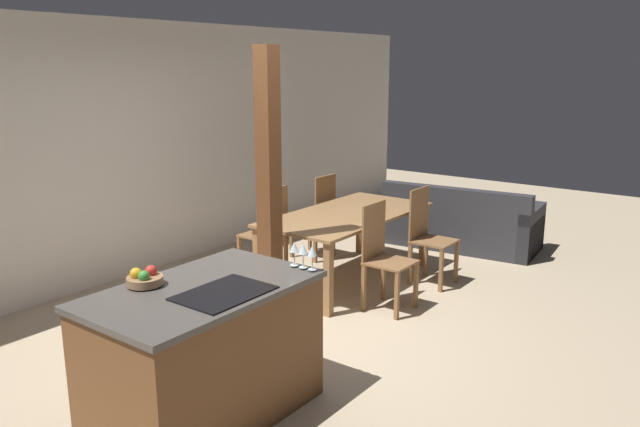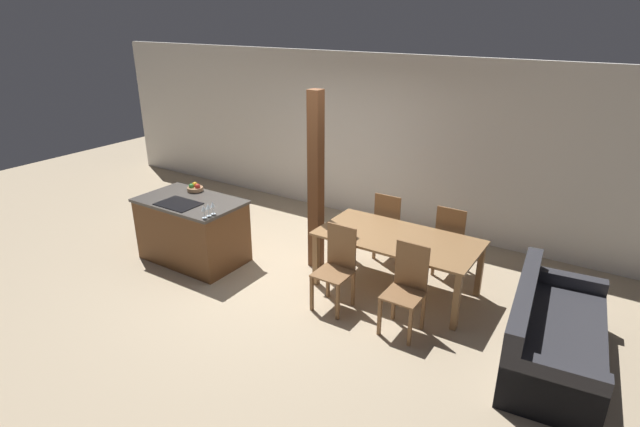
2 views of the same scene
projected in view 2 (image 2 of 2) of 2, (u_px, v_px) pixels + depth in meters
The scene contains 14 objects.
ground_plane at pixel (274, 274), 6.69m from camera, with size 16.00×16.00×0.00m, color tan.
wall_back at pixel (367, 139), 8.15m from camera, with size 11.20×0.08×2.70m.
kitchen_island at pixel (193, 230), 6.95m from camera, with size 1.45×0.88×0.91m.
fruit_bowl at pixel (195, 188), 7.09m from camera, with size 0.23×0.23×0.11m.
wine_glass_near at pixel (204, 209), 6.12m from camera, with size 0.06×0.06×0.17m.
wine_glass_middle at pixel (208, 207), 6.18m from camera, with size 0.06×0.06×0.17m.
wine_glass_far at pixel (213, 205), 6.24m from camera, with size 0.06×0.06×0.17m.
dining_table at pixel (398, 243), 6.10m from camera, with size 1.96×0.99×0.73m.
dining_chair_near_left at pixel (336, 266), 5.82m from camera, with size 0.40×0.40×1.00m.
dining_chair_near_right at pixel (406, 288), 5.37m from camera, with size 0.40×0.40×1.00m.
dining_chair_far_left at pixel (390, 226), 6.93m from camera, with size 0.40×0.40×1.00m.
dining_chair_far_right at pixel (451, 240), 6.48m from camera, with size 0.40×0.40×1.00m.
couch at pixel (552, 338), 4.94m from camera, with size 1.03×1.92×0.80m.
timber_post at pixel (316, 183), 6.51m from camera, with size 0.16×0.16×2.40m.
Camera 2 is at (3.73, -4.61, 3.28)m, focal length 28.00 mm.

